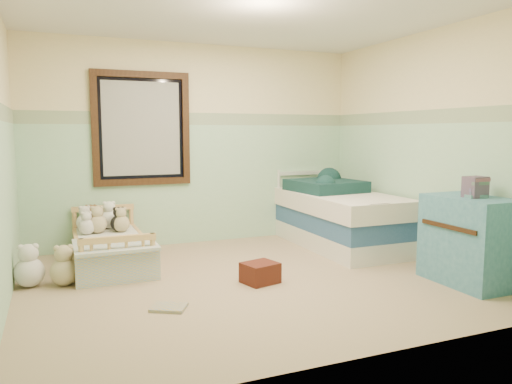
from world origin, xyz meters
name	(u,v)px	position (x,y,z in m)	size (l,w,h in m)	color
floor	(251,281)	(0.00, 0.00, -0.01)	(4.20, 3.60, 0.02)	gray
ceiling	(250,9)	(0.00, 0.00, 2.51)	(4.20, 3.60, 0.02)	silver
wall_back	(198,145)	(0.00, 1.80, 1.25)	(4.20, 0.04, 2.50)	beige
wall_front	(363,158)	(0.00, -1.80, 1.25)	(4.20, 0.04, 2.50)	beige
wall_right	(429,147)	(2.10, 0.00, 1.25)	(0.04, 3.60, 2.50)	beige
wainscot_mint	(199,184)	(0.00, 1.79, 0.75)	(4.20, 0.01, 1.50)	#95C59D
border_strip	(198,119)	(0.00, 1.79, 1.57)	(4.20, 0.01, 0.15)	#4E7154
window_frame	(142,129)	(-0.70, 1.76, 1.45)	(1.16, 0.06, 1.36)	black
window_blinds	(142,129)	(-0.70, 1.77, 1.45)	(0.92, 0.01, 1.12)	#B2B2AB
toddler_bed_frame	(111,257)	(-1.18, 1.05, 0.09)	(0.71, 1.41, 0.18)	tan
toddler_mattress	(110,243)	(-1.18, 1.05, 0.24)	(0.65, 1.35, 0.12)	silver
patchwork_quilt	(115,245)	(-1.18, 0.61, 0.32)	(0.77, 0.71, 0.03)	#80ABD9
plush_bed_brown	(91,221)	(-1.33, 1.55, 0.40)	(0.20, 0.20, 0.20)	brown
plush_bed_white	(109,219)	(-1.13, 1.55, 0.41)	(0.22, 0.22, 0.22)	white
plush_bed_tan	(98,224)	(-1.28, 1.33, 0.40)	(0.20, 0.20, 0.20)	tan
plush_bed_dark	(119,223)	(-1.05, 1.33, 0.40)	(0.19, 0.19, 0.19)	black
plush_floor_cream	(29,272)	(-1.95, 0.57, 0.13)	(0.27, 0.27, 0.27)	silver
plush_floor_tan	(65,272)	(-1.65, 0.49, 0.13)	(0.26, 0.26, 0.26)	tan
twin_bed_frame	(341,238)	(1.55, 0.86, 0.11)	(0.92, 1.85, 0.22)	silver
twin_boxspring	(341,220)	(1.55, 0.86, 0.33)	(0.92, 1.85, 0.22)	navy
twin_mattress	(341,202)	(1.55, 0.86, 0.55)	(0.96, 1.88, 0.22)	white
teal_blanket	(326,186)	(1.50, 1.16, 0.73)	(0.79, 0.83, 0.14)	#0A2929
dresser	(469,241)	(1.83, -0.88, 0.41)	(0.51, 0.82, 0.82)	#2B637F
book_stack	(475,187)	(1.83, -0.92, 0.91)	(0.19, 0.15, 0.19)	brown
red_pillow	(260,273)	(0.05, -0.13, 0.10)	(0.31, 0.27, 0.19)	maroon
floor_book	(169,307)	(-0.90, -0.48, 0.01)	(0.27, 0.21, 0.03)	gold
extra_plush_0	(87,227)	(-1.40, 1.29, 0.39)	(0.17, 0.17, 0.17)	silver
extra_plush_1	(121,224)	(-1.03, 1.30, 0.39)	(0.19, 0.19, 0.19)	tan
extra_plush_2	(85,222)	(-1.40, 1.51, 0.40)	(0.19, 0.19, 0.19)	silver
extra_plush_3	(93,223)	(-1.32, 1.53, 0.38)	(0.16, 0.16, 0.16)	brown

